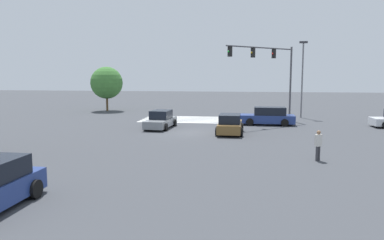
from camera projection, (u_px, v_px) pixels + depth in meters
The scene contains 9 objects.
ground_plane at pixel (192, 132), 29.35m from camera, with size 134.30×134.30×0.00m, color #3D3F44.
crosswalk_markings at pixel (203, 120), 37.41m from camera, with size 12.28×5.35×0.01m.
traffic_signal_mast at pixel (271, 65), 34.10m from camera, with size 6.07×6.07×7.12m.
car_1 at pixel (268, 116), 33.61m from camera, with size 4.88×2.07×1.61m.
car_3 at pixel (161, 120), 31.62m from camera, with size 2.20×4.66×1.50m.
car_4 at pixel (230, 125), 28.62m from camera, with size 2.05×4.20×1.52m.
pedestrian at pixel (318, 144), 19.67m from camera, with size 0.41×0.41×1.63m.
street_light_pole_a at pixel (302, 72), 38.64m from camera, with size 0.80×0.36×7.88m.
tree_corner_a at pixel (107, 83), 45.75m from camera, with size 3.91×3.91×5.43m.
Camera 1 is at (-3.99, 28.73, 4.59)m, focal length 35.00 mm.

